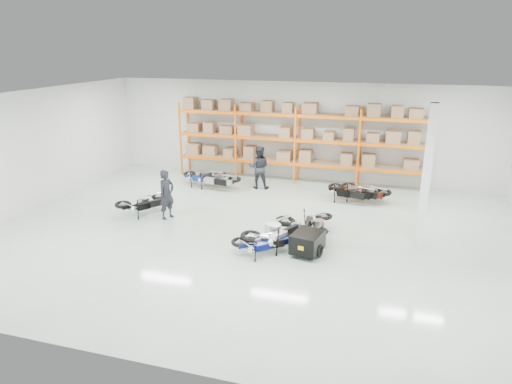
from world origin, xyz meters
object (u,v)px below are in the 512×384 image
(moto_back_a, at_px, (204,174))
(moto_black_far_left, at_px, (144,200))
(trailer, at_px, (307,242))
(person_left, at_px, (167,194))
(person_back, at_px, (259,167))
(moto_back_c, at_px, (351,189))
(moto_blue_centre, at_px, (263,239))
(moto_touring_right, at_px, (316,221))
(moto_back_b, at_px, (217,176))
(moto_back_d, at_px, (364,188))
(moto_silver_left, at_px, (275,227))

(moto_back_a, bearing_deg, moto_black_far_left, 159.38)
(trailer, bearing_deg, moto_black_far_left, 176.46)
(person_left, height_order, person_back, person_back)
(moto_black_far_left, distance_m, moto_back_c, 8.15)
(moto_blue_centre, distance_m, trailer, 1.34)
(moto_back_c, bearing_deg, person_back, 94.61)
(moto_touring_right, height_order, moto_back_b, moto_back_b)
(moto_black_far_left, height_order, person_back, person_back)
(moto_back_c, height_order, moto_back_d, moto_back_c)
(moto_touring_right, distance_m, moto_back_a, 7.15)
(trailer, bearing_deg, moto_touring_right, 101.87)
(person_back, bearing_deg, moto_black_far_left, 44.36)
(person_left, bearing_deg, trailer, -85.57)
(moto_black_far_left, height_order, trailer, moto_black_far_left)
(moto_back_a, height_order, person_back, person_back)
(moto_silver_left, xyz_separation_m, moto_black_far_left, (-5.43, 1.42, -0.07))
(moto_back_c, bearing_deg, moto_silver_left, 173.74)
(moto_back_b, bearing_deg, person_left, -175.09)
(trailer, bearing_deg, moto_back_a, 146.81)
(trailer, relative_size, moto_back_a, 1.03)
(moto_blue_centre, relative_size, person_back, 0.85)
(moto_silver_left, distance_m, moto_black_far_left, 5.62)
(moto_black_far_left, height_order, person_left, person_left)
(person_left, bearing_deg, moto_black_far_left, 100.31)
(moto_silver_left, relative_size, moto_touring_right, 1.23)
(moto_back_a, bearing_deg, person_back, -93.77)
(moto_blue_centre, relative_size, moto_back_d, 0.90)
(moto_black_far_left, xyz_separation_m, moto_back_b, (1.50, 3.69, 0.01))
(moto_blue_centre, height_order, moto_back_c, moto_back_c)
(moto_back_c, bearing_deg, moto_back_d, -50.14)
(moto_silver_left, bearing_deg, moto_black_far_left, 10.67)
(moto_back_d, relative_size, person_back, 0.95)
(moto_silver_left, relative_size, person_left, 1.11)
(trailer, distance_m, moto_back_c, 5.40)
(moto_back_b, bearing_deg, trailer, -126.16)
(person_back, bearing_deg, person_left, 55.58)
(moto_touring_right, distance_m, trailer, 1.60)
(moto_blue_centre, distance_m, moto_back_b, 6.88)
(trailer, relative_size, moto_back_c, 0.97)
(moto_back_d, distance_m, person_back, 4.62)
(moto_back_c, relative_size, moto_back_d, 1.00)
(moto_back_c, bearing_deg, person_left, 135.56)
(moto_back_a, relative_size, moto_back_b, 0.95)
(moto_back_a, xyz_separation_m, person_left, (0.31, -4.19, 0.39))
(trailer, height_order, moto_back_d, moto_back_d)
(moto_silver_left, bearing_deg, moto_back_c, -85.84)
(moto_back_b, distance_m, person_left, 3.92)
(moto_silver_left, bearing_deg, person_back, -43.83)
(person_back, bearing_deg, moto_blue_centre, 99.00)
(moto_back_b, bearing_deg, moto_black_far_left, 169.12)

